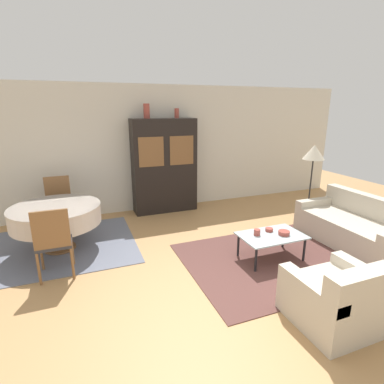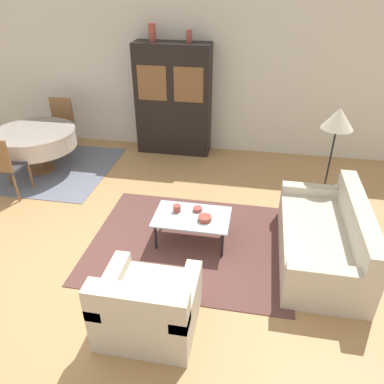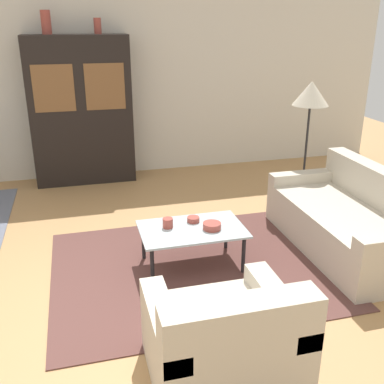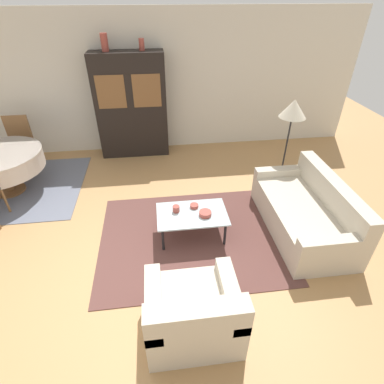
# 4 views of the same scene
# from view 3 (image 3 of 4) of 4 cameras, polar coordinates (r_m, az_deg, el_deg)

# --- Properties ---
(ground_plane) EXTENTS (14.00, 14.00, 0.00)m
(ground_plane) POSITION_cam_3_polar(r_m,az_deg,el_deg) (3.72, -15.86, -15.90)
(ground_plane) COLOR tan
(wall_back) EXTENTS (10.00, 0.06, 2.70)m
(wall_back) POSITION_cam_3_polar(r_m,az_deg,el_deg) (6.69, -16.98, 12.98)
(wall_back) COLOR beige
(wall_back) RESTS_ON ground_plane
(area_rug) EXTENTS (2.57, 2.07, 0.01)m
(area_rug) POSITION_cam_3_polar(r_m,az_deg,el_deg) (4.28, 0.04, -9.60)
(area_rug) COLOR brown
(area_rug) RESTS_ON ground_plane
(couch) EXTENTS (0.92, 1.81, 0.80)m
(couch) POSITION_cam_3_polar(r_m,az_deg,el_deg) (4.78, 19.57, -3.62)
(couch) COLOR beige
(couch) RESTS_ON ground_plane
(armchair) EXTENTS (0.92, 0.83, 0.77)m
(armchair) POSITION_cam_3_polar(r_m,az_deg,el_deg) (2.98, 4.13, -18.47)
(armchair) COLOR beige
(armchair) RESTS_ON ground_plane
(coffee_table) EXTENTS (0.96, 0.61, 0.38)m
(coffee_table) POSITION_cam_3_polar(r_m,az_deg,el_deg) (4.16, 0.00, -5.07)
(coffee_table) COLOR black
(coffee_table) RESTS_ON area_rug
(display_cabinet) EXTENTS (1.36, 0.45, 2.01)m
(display_cabinet) POSITION_cam_3_polar(r_m,az_deg,el_deg) (6.47, -13.85, 9.93)
(display_cabinet) COLOR black
(display_cabinet) RESTS_ON ground_plane
(floor_lamp) EXTENTS (0.43, 0.43, 1.52)m
(floor_lamp) POSITION_cam_3_polar(r_m,az_deg,el_deg) (5.58, 14.84, 11.41)
(floor_lamp) COLOR black
(floor_lamp) RESTS_ON ground_plane
(cup) EXTENTS (0.10, 0.10, 0.09)m
(cup) POSITION_cam_3_polar(r_m,az_deg,el_deg) (4.14, -3.09, -3.95)
(cup) COLOR #9E4238
(cup) RESTS_ON coffee_table
(bowl) EXTENTS (0.17, 0.17, 0.06)m
(bowl) POSITION_cam_3_polar(r_m,az_deg,el_deg) (4.12, 2.55, -4.33)
(bowl) COLOR #9E4238
(bowl) RESTS_ON coffee_table
(bowl_small) EXTENTS (0.12, 0.12, 0.05)m
(bowl_small) POSITION_cam_3_polar(r_m,az_deg,el_deg) (4.26, 0.17, -3.50)
(bowl_small) COLOR #9E4238
(bowl_small) RESTS_ON coffee_table
(vase_tall) EXTENTS (0.13, 0.13, 0.29)m
(vase_tall) POSITION_cam_3_polar(r_m,az_deg,el_deg) (6.37, -18.05, 19.82)
(vase_tall) COLOR #9E4238
(vase_tall) RESTS_ON display_cabinet
(vase_short) EXTENTS (0.10, 0.10, 0.20)m
(vase_short) POSITION_cam_3_polar(r_m,az_deg,el_deg) (6.37, -11.90, 19.94)
(vase_short) COLOR #9E4238
(vase_short) RESTS_ON display_cabinet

